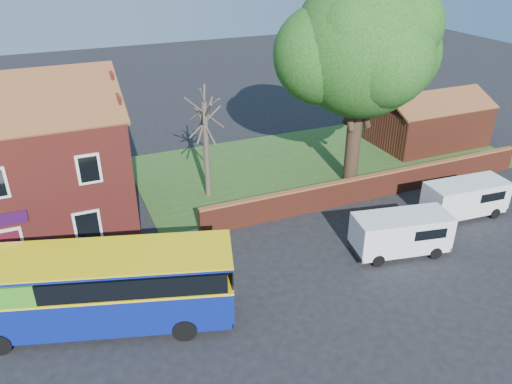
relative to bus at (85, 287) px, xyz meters
name	(u,v)px	position (x,y,z in m)	size (l,w,h in m)	color
ground	(204,331)	(4.15, -2.20, -1.89)	(120.00, 120.00, 0.00)	black
pavement	(17,290)	(-2.85, 3.55, -1.83)	(18.00, 3.50, 0.12)	gray
kerb	(17,314)	(-2.85, 1.80, -1.82)	(18.00, 0.15, 0.14)	slate
grass_strip	(323,161)	(17.15, 10.80, -1.87)	(26.00, 12.00, 0.04)	#426B28
shop_building	(2,173)	(-2.88, 9.30, 1.52)	(12.30, 8.13, 10.50)	maroon
boundary_wall	(374,186)	(17.15, 4.80, -1.08)	(22.00, 0.38, 1.60)	maroon
outbuilding	(428,123)	(26.15, 10.80, -0.29)	(8.20, 5.06, 4.17)	maroon
bus	(85,287)	(0.00, 0.00, 0.00)	(11.31, 5.83, 3.34)	navy
van_near	(401,232)	(14.93, -0.61, -0.72)	(5.04, 2.75, 2.09)	white
van_far	(466,197)	(20.66, 1.06, -0.75)	(4.79, 2.22, 2.05)	white
large_tree	(361,50)	(17.22, 7.60, 6.45)	(10.45, 8.27, 12.74)	black
bare_tree	(206,145)	(7.99, 8.96, 1.43)	(2.43, 2.90, 6.49)	#4C4238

